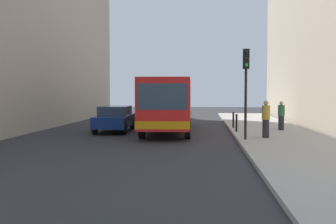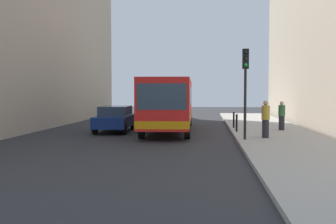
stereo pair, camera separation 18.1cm
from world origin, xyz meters
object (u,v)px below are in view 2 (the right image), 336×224
object	(u,v)px
bus	(170,102)
car_behind_bus	(172,110)
pedestrian_near_signal	(266,119)
bollard_mid	(234,120)
car_beside_bus	(115,118)
traffic_light	(245,77)
pedestrian_mid_sidewalk	(282,116)
bollard_near	(237,123)

from	to	relation	value
bus	car_behind_bus	xyz separation A→B (m)	(-0.74, 10.68, -0.94)
pedestrian_near_signal	bollard_mid	bearing A→B (deg)	64.51
car_beside_bus	traffic_light	world-z (taller)	traffic_light
bus	traffic_light	world-z (taller)	traffic_light
car_beside_bus	bollard_mid	distance (m)	7.08
traffic_light	pedestrian_near_signal	distance (m)	2.35
bollard_mid	pedestrian_mid_sidewalk	world-z (taller)	pedestrian_mid_sidewalk
pedestrian_near_signal	bollard_near	bearing A→B (deg)	73.78
traffic_light	pedestrian_mid_sidewalk	bearing A→B (deg)	61.94
traffic_light	pedestrian_mid_sidewalk	xyz separation A→B (m)	(2.50, 4.68, -2.04)
car_behind_bus	bollard_mid	size ratio (longest dim) A/B	4.67
bus	bollard_near	xyz separation A→B (m)	(3.82, -1.57, -1.10)
car_behind_bus	bollard_mid	xyz separation A→B (m)	(4.56, -9.95, -0.16)
car_behind_bus	traffic_light	distance (m)	16.67
pedestrian_mid_sidewalk	bollard_mid	bearing A→B (deg)	-44.00
car_beside_bus	car_behind_bus	xyz separation A→B (m)	(2.37, 11.43, 0.00)
traffic_light	car_beside_bus	bearing A→B (deg)	147.83
bus	pedestrian_near_signal	xyz separation A→B (m)	(4.95, -4.41, -0.70)
car_behind_bus	pedestrian_mid_sidewalk	world-z (taller)	pedestrian_mid_sidewalk
bus	traffic_light	bearing A→B (deg)	125.58
bollard_near	pedestrian_mid_sidewalk	xyz separation A→B (m)	(2.60, 1.08, 0.34)
bus	bollard_near	size ratio (longest dim) A/B	11.67
car_beside_bus	bollard_near	size ratio (longest dim) A/B	4.70
pedestrian_mid_sidewalk	car_beside_bus	bearing A→B (deg)	-17.30
car_behind_bus	bollard_near	distance (m)	13.07
bollard_near	car_behind_bus	bearing A→B (deg)	110.40
car_beside_bus	traffic_light	bearing A→B (deg)	145.81
car_beside_bus	bollard_near	xyz separation A→B (m)	(6.93, -0.82, -0.16)
bollard_near	pedestrian_near_signal	world-z (taller)	pedestrian_near_signal
bollard_near	pedestrian_mid_sidewalk	world-z (taller)	pedestrian_mid_sidewalk
bollard_near	pedestrian_mid_sidewalk	size ratio (longest dim) A/B	0.58
bollard_near	bollard_mid	xyz separation A→B (m)	(0.00, 2.29, 0.00)
pedestrian_near_signal	traffic_light	bearing A→B (deg)	178.66
car_behind_bus	pedestrian_near_signal	bearing A→B (deg)	109.30
car_beside_bus	pedestrian_near_signal	world-z (taller)	pedestrian_near_signal
pedestrian_near_signal	car_beside_bus	bearing A→B (deg)	117.69
traffic_light	bollard_mid	bearing A→B (deg)	90.97
pedestrian_near_signal	pedestrian_mid_sidewalk	bearing A→B (deg)	31.60
bollard_near	pedestrian_near_signal	bearing A→B (deg)	-68.33
car_beside_bus	car_behind_bus	size ratio (longest dim) A/B	1.00
bus	bollard_mid	world-z (taller)	bus
bus	pedestrian_near_signal	distance (m)	6.66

